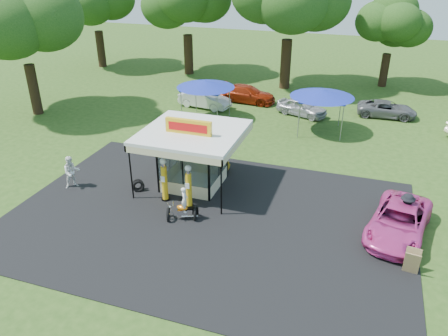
% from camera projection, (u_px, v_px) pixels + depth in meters
% --- Properties ---
extents(ground, '(120.00, 120.00, 0.00)m').
position_uv_depth(ground, '(193.00, 239.00, 20.57)').
color(ground, '#294916').
rests_on(ground, ground).
extents(asphalt_apron, '(20.00, 14.00, 0.04)m').
position_uv_depth(asphalt_apron, '(208.00, 217.00, 22.26)').
color(asphalt_apron, black).
rests_on(asphalt_apron, ground).
extents(gas_station_kiosk, '(5.40, 5.40, 4.18)m').
position_uv_depth(gas_station_kiosk, '(193.00, 157.00, 24.59)').
color(gas_station_kiosk, white).
rests_on(gas_station_kiosk, ground).
extents(gas_pump_left, '(0.47, 0.47, 2.52)m').
position_uv_depth(gas_pump_left, '(164.00, 181.00, 23.27)').
color(gas_pump_left, black).
rests_on(gas_pump_left, ground).
extents(gas_pump_right, '(0.46, 0.46, 2.45)m').
position_uv_depth(gas_pump_right, '(189.00, 187.00, 22.66)').
color(gas_pump_right, black).
rests_on(gas_pump_right, ground).
extents(motorcycle, '(1.68, 1.25, 1.91)m').
position_uv_depth(motorcycle, '(184.00, 207.00, 21.76)').
color(motorcycle, black).
rests_on(motorcycle, ground).
extents(spare_tires, '(0.88, 0.79, 0.71)m').
position_uv_depth(spare_tires, '(138.00, 186.00, 24.56)').
color(spare_tires, black).
rests_on(spare_tires, ground).
extents(a_frame_sign, '(0.65, 0.62, 1.11)m').
position_uv_depth(a_frame_sign, '(412.00, 262.00, 18.18)').
color(a_frame_sign, '#593819').
rests_on(a_frame_sign, ground).
extents(kiosk_car, '(2.82, 1.13, 0.96)m').
position_uv_depth(kiosk_car, '(207.00, 162.00, 27.04)').
color(kiosk_car, gold).
rests_on(kiosk_car, ground).
extents(pink_sedan, '(3.49, 5.70, 1.47)m').
position_uv_depth(pink_sedan, '(399.00, 221.00, 20.60)').
color(pink_sedan, '#D93B95').
rests_on(pink_sedan, ground).
extents(spectator_west, '(1.17, 1.18, 1.92)m').
position_uv_depth(spectator_west, '(72.00, 172.00, 24.70)').
color(spectator_west, white).
rests_on(spectator_west, ground).
extents(spectator_east_a, '(1.35, 0.94, 1.91)m').
position_uv_depth(spectator_east_a, '(406.00, 211.00, 20.98)').
color(spectator_east_a, black).
rests_on(spectator_east_a, ground).
extents(bg_car_a, '(4.75, 2.23, 1.50)m').
position_uv_depth(bg_car_a, '(205.00, 99.00, 37.62)').
color(bg_car_a, silver).
rests_on(bg_car_a, ground).
extents(bg_car_b, '(5.27, 2.46, 1.49)m').
position_uv_depth(bg_car_b, '(247.00, 94.00, 39.00)').
color(bg_car_b, maroon).
rests_on(bg_car_b, ground).
extents(bg_car_c, '(4.50, 2.98, 1.42)m').
position_uv_depth(bg_car_c, '(302.00, 107.00, 35.80)').
color(bg_car_c, '#A8A8AC').
rests_on(bg_car_c, ground).
extents(bg_car_d, '(4.72, 2.27, 1.30)m').
position_uv_depth(bg_car_d, '(387.00, 109.00, 35.54)').
color(bg_car_d, '#5E5E61').
rests_on(bg_car_d, ground).
extents(tent_west, '(4.55, 4.55, 3.18)m').
position_uv_depth(tent_west, '(206.00, 84.00, 34.03)').
color(tent_west, gray).
rests_on(tent_west, ground).
extents(tent_east, '(4.64, 4.64, 3.25)m').
position_uv_depth(tent_east, '(322.00, 94.00, 31.60)').
color(tent_east, gray).
rests_on(tent_east, ground).
extents(oak_far_a, '(9.56, 9.56, 11.33)m').
position_uv_depth(oak_far_a, '(95.00, 1.00, 48.29)').
color(oak_far_a, black).
rests_on(oak_far_a, ground).
extents(oak_far_b, '(9.71, 9.71, 11.58)m').
position_uv_depth(oak_far_b, '(187.00, 3.00, 45.26)').
color(oak_far_b, black).
rests_on(oak_far_b, ground).
extents(oak_far_d, '(7.50, 7.50, 8.92)m').
position_uv_depth(oak_far_d, '(391.00, 27.00, 41.49)').
color(oak_far_d, black).
rests_on(oak_far_d, ground).
extents(oak_near, '(10.53, 10.53, 12.12)m').
position_uv_depth(oak_near, '(20.00, 18.00, 33.20)').
color(oak_near, black).
rests_on(oak_near, ground).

